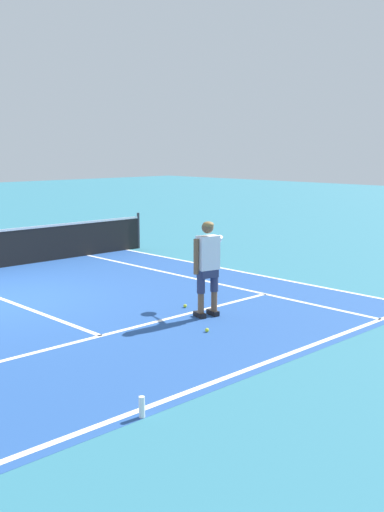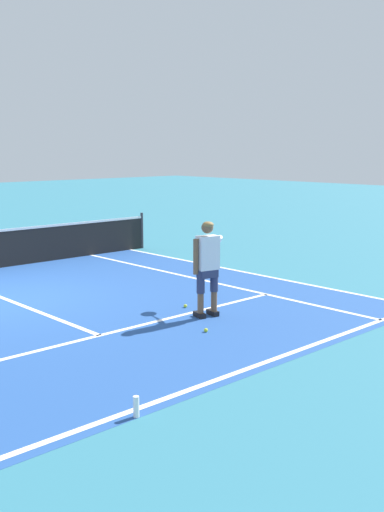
% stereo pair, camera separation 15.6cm
% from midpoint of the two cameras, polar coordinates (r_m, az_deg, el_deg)
% --- Properties ---
extents(ground_plane, '(80.00, 80.00, 0.00)m').
position_cam_midpoint_polar(ground_plane, '(12.73, -17.61, -3.90)').
color(ground_plane, teal).
extents(court_inner_surface, '(10.98, 9.42, 0.00)m').
position_cam_midpoint_polar(court_inner_surface, '(11.49, -14.42, -5.21)').
color(court_inner_surface, '#234C93').
rests_on(court_inner_surface, ground).
extents(line_baseline, '(10.98, 0.10, 0.01)m').
position_cam_midpoint_polar(line_baseline, '(8.04, 2.00, -11.53)').
color(line_baseline, white).
rests_on(line_baseline, ground).
extents(line_service, '(8.23, 0.10, 0.01)m').
position_cam_midpoint_polar(line_service, '(9.95, -9.00, -7.39)').
color(line_service, white).
rests_on(line_service, ground).
extents(line_centre_service, '(0.10, 6.40, 0.01)m').
position_cam_midpoint_polar(line_centre_service, '(12.62, -17.37, -3.99)').
color(line_centre_service, white).
rests_on(line_centre_service, ground).
extents(line_singles_right, '(0.10, 9.02, 0.01)m').
position_cam_midpoint_polar(line_singles_right, '(13.90, 0.49, -2.25)').
color(line_singles_right, white).
rests_on(line_singles_right, ground).
extents(line_doubles_right, '(0.10, 9.02, 0.01)m').
position_cam_midpoint_polar(line_doubles_right, '(14.87, 4.29, -1.47)').
color(line_doubles_right, white).
rests_on(line_doubles_right, ground).
extents(tennis_player, '(0.83, 1.06, 1.71)m').
position_cam_midpoint_polar(tennis_player, '(10.72, 1.02, -0.56)').
color(tennis_player, black).
rests_on(tennis_player, ground).
extents(tennis_ball_near_feet, '(0.07, 0.07, 0.07)m').
position_cam_midpoint_polar(tennis_ball_near_feet, '(11.52, -1.04, -4.69)').
color(tennis_ball_near_feet, '#CCE02D').
rests_on(tennis_ball_near_feet, ground).
extents(tennis_ball_by_baseline, '(0.07, 0.07, 0.07)m').
position_cam_midpoint_polar(tennis_ball_by_baseline, '(10.02, 0.96, -6.95)').
color(tennis_ball_by_baseline, '#CCE02D').
rests_on(tennis_ball_by_baseline, ground).
extents(water_bottle, '(0.07, 0.07, 0.25)m').
position_cam_midpoint_polar(water_bottle, '(7.01, -5.37, -13.90)').
color(water_bottle, white).
rests_on(water_bottle, ground).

